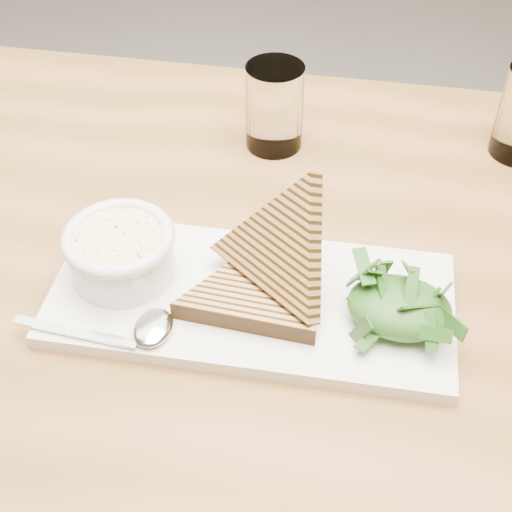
% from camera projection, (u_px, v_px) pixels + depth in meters
% --- Properties ---
extents(table_top, '(1.33, 0.94, 0.04)m').
position_uv_depth(table_top, '(293.00, 301.00, 0.75)').
color(table_top, '#8F5E34').
rests_on(table_top, ground).
extents(table_leg_bl, '(0.06, 0.06, 0.70)m').
position_uv_depth(table_leg_bl, '(27.00, 233.00, 1.37)').
color(table_leg_bl, '#8F5E34').
rests_on(table_leg_bl, ground).
extents(platter, '(0.41, 0.21, 0.02)m').
position_uv_depth(platter, '(251.00, 299.00, 0.71)').
color(platter, white).
rests_on(platter, table_top).
extents(soup_bowl, '(0.10, 0.10, 0.04)m').
position_uv_depth(soup_bowl, '(122.00, 258.00, 0.72)').
color(soup_bowl, white).
rests_on(soup_bowl, platter).
extents(soup, '(0.09, 0.09, 0.01)m').
position_uv_depth(soup, '(118.00, 239.00, 0.70)').
color(soup, '#F7E695').
rests_on(soup, soup_bowl).
extents(bowl_rim, '(0.11, 0.11, 0.01)m').
position_uv_depth(bowl_rim, '(118.00, 237.00, 0.70)').
color(bowl_rim, white).
rests_on(bowl_rim, soup_bowl).
extents(sandwich_flat, '(0.16, 0.16, 0.02)m').
position_uv_depth(sandwich_flat, '(252.00, 294.00, 0.69)').
color(sandwich_flat, '#B27E41').
rests_on(sandwich_flat, platter).
extents(sandwich_lean, '(0.23, 0.23, 0.18)m').
position_uv_depth(sandwich_lean, '(280.00, 248.00, 0.68)').
color(sandwich_lean, '#B27E41').
rests_on(sandwich_lean, sandwich_flat).
extents(salad_base, '(0.10, 0.08, 0.04)m').
position_uv_depth(salad_base, '(399.00, 307.00, 0.67)').
color(salad_base, '#12470F').
rests_on(salad_base, platter).
extents(arugula_pile, '(0.11, 0.10, 0.05)m').
position_uv_depth(arugula_pile, '(401.00, 302.00, 0.66)').
color(arugula_pile, '#355B23').
rests_on(arugula_pile, platter).
extents(spoon_bowl, '(0.04, 0.05, 0.01)m').
position_uv_depth(spoon_bowl, '(153.00, 327.00, 0.67)').
color(spoon_bowl, silver).
rests_on(spoon_bowl, platter).
extents(spoon_handle, '(0.12, 0.01, 0.00)m').
position_uv_depth(spoon_handle, '(75.00, 332.00, 0.67)').
color(spoon_handle, silver).
rests_on(spoon_handle, platter).
extents(glass_near, '(0.07, 0.07, 0.11)m').
position_uv_depth(glass_near, '(274.00, 107.00, 0.88)').
color(glass_near, white).
rests_on(glass_near, table_top).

